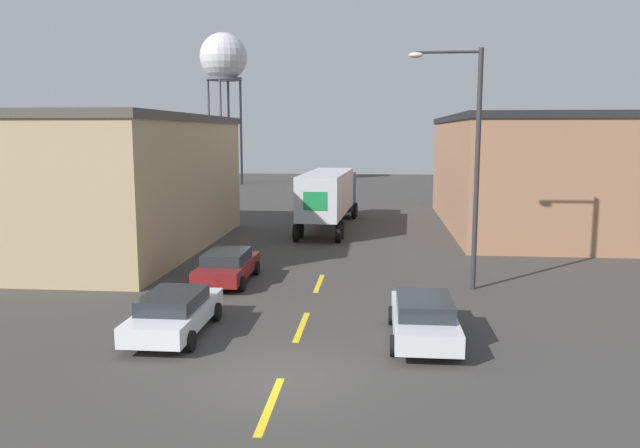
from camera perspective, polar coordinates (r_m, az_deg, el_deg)
ground_plane at (r=16.58m, az=-3.57°, el=-13.85°), size 160.00×160.00×0.00m
road_centerline at (r=20.59m, az=-1.68°, el=-9.35°), size 0.20×15.01×0.01m
warehouse_left at (r=35.57m, az=-18.74°, el=3.64°), size 10.39×18.36×7.22m
warehouse_right at (r=43.71m, az=19.13°, el=4.52°), size 11.78×20.87×7.37m
semi_truck at (r=41.24m, az=0.90°, el=2.84°), size 3.32×13.25×3.78m
parked_car_left_far at (r=26.55m, az=-8.45°, el=-3.78°), size 2.07×4.79×1.36m
parked_car_left_near at (r=20.15m, az=-13.15°, el=-7.83°), size 2.07×4.79×1.36m
parked_car_right_near at (r=19.34m, az=9.47°, el=-8.41°), size 2.07×4.79×1.36m
water_tower at (r=77.69m, az=-8.81°, el=14.68°), size 5.64×5.64×18.04m
street_lamp at (r=25.27m, az=13.53°, el=6.26°), size 2.86×0.32×9.48m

